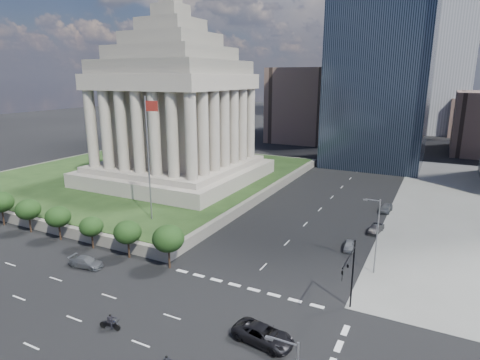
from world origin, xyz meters
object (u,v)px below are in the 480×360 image
Objects in this scene: suv_grey at (86,262)px; motorcycle_trail at (110,322)px; flagpole at (149,152)px; parked_sedan_mid at (376,229)px; traffic_signal_ne at (350,271)px; street_lamp_north at (376,232)px; pickup_truck at (263,335)px; parked_sedan_far at (386,208)px; parked_sedan_near at (349,246)px; war_memorial at (174,92)px.

motorcycle_trail is (12.88, -8.80, 0.17)m from suv_grey.
flagpole reaches higher than parked_sedan_mid.
street_lamp_north is (0.83, 11.30, 0.41)m from traffic_signal_ne.
motorcycle_trail is at bearing -107.19° from parked_sedan_mid.
parked_sedan_mid is (-1.83, 14.51, -4.98)m from street_lamp_north.
motorcycle_trail is (-14.63, -5.12, 0.03)m from pickup_truck.
parked_sedan_far reaches higher than suv_grey.
motorcycle_trail is (-20.76, -13.31, -4.37)m from traffic_signal_ne.
motorcycle_trail is (-19.76, -39.12, 0.19)m from parked_sedan_mid.
flagpole is at bearing -136.62° from parked_sedan_far.
traffic_signal_ne is at bearing -16.71° from flagpole.
street_lamp_north reaches higher than parked_sedan_near.
street_lamp_north reaches higher than traffic_signal_ne.
flagpole reaches higher than suv_grey.
traffic_signal_ne is at bearing -78.17° from parked_sedan_mid.
war_memorial is 6.40× the size of pickup_truck.
street_lamp_north is 21.25m from pickup_truck.
street_lamp_north is 4.25× the size of motorcycle_trail.
parked_sedan_far is at bearing 39.19° from flagpole.
traffic_signal_ne is at bearing -36.42° from war_memorial.
traffic_signal_ne is 1.31× the size of pickup_truck.
street_lamp_north is at bearing -25.92° from war_memorial.
traffic_signal_ne is 11.34m from street_lamp_north.
parked_sedan_mid is at bearing 64.12° from parked_sedan_near.
war_memorial is at bearing 143.58° from traffic_signal_ne.
pickup_truck is at bearing -126.78° from traffic_signal_ne.
war_memorial is at bearing -171.82° from parked_sedan_far.
parked_sedan_far is at bearing 91.53° from traffic_signal_ne.
pickup_truck is at bearing -33.25° from flagpole.
pickup_truck is 1.47× the size of parked_sedan_mid.
parked_sedan_far is at bearing 94.00° from street_lamp_north.
flagpole is 36.69m from traffic_signal_ne.
war_memorial reaches higher than motorcycle_trail.
parked_sedan_far is at bearing 99.61° from parked_sedan_mid.
flagpole reaches higher than traffic_signal_ne.
flagpole is 19.33m from suv_grey.
pickup_truck is 27.76m from suv_grey.
parked_sedan_far is 1.94× the size of motorcycle_trail.
traffic_signal_ne is at bearing -88.32° from parked_sedan_near.
pickup_truck is 34.38m from parked_sedan_mid.
parked_sedan_mid is 0.91× the size of parked_sedan_far.
motorcycle_trail is (13.57, -23.61, -12.24)m from flagpole.
traffic_signal_ne is 1.75× the size of parked_sedan_far.
traffic_signal_ne is 34.24m from suv_grey.
war_memorial is at bearing 51.54° from pickup_truck.
pickup_truck is 1.26× the size of suv_grey.
parked_sedan_near is (30.13, 21.58, -0.08)m from suv_grey.
flagpole is at bearing -3.97° from suv_grey.
suv_grey is at bearing -172.38° from traffic_signal_ne.
street_lamp_north is (47.33, -23.00, -15.74)m from war_memorial.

